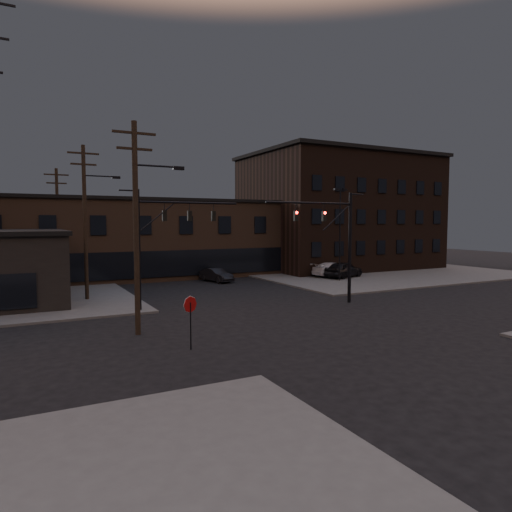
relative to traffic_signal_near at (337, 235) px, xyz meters
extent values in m
plane|color=black|center=(-5.36, -4.50, -4.93)|extent=(140.00, 140.00, 0.00)
cube|color=#474744|center=(16.64, 17.50, -4.86)|extent=(30.00, 30.00, 0.15)
cube|color=#503A2A|center=(-5.36, 23.50, -0.93)|extent=(40.00, 12.00, 8.00)
cube|color=black|center=(16.64, 21.50, 2.07)|extent=(22.00, 16.00, 14.00)
cylinder|color=black|center=(1.14, 0.00, -0.93)|extent=(0.24, 0.24, 8.00)
cylinder|color=black|center=(-2.36, 0.00, 2.27)|extent=(7.00, 0.14, 0.14)
cube|color=#FF140C|center=(-1.19, 0.00, 1.37)|extent=(0.28, 0.22, 0.70)
cube|color=#FF140C|center=(-3.52, 0.00, 1.37)|extent=(0.28, 0.22, 0.70)
cylinder|color=black|center=(-13.36, 3.50, -0.93)|extent=(0.24, 0.24, 8.00)
cylinder|color=black|center=(-9.86, 3.50, 2.27)|extent=(7.00, 0.14, 0.14)
cube|color=black|center=(-11.61, 3.50, 1.37)|extent=(0.28, 0.22, 0.70)
cube|color=black|center=(-9.86, 3.50, 1.37)|extent=(0.28, 0.22, 0.70)
cube|color=black|center=(-8.11, 3.50, 1.37)|extent=(0.28, 0.22, 0.70)
cylinder|color=black|center=(-13.36, -6.50, -3.83)|extent=(0.06, 0.06, 2.20)
cylinder|color=maroon|center=(-13.36, -6.48, -2.83)|extent=(0.72, 0.33, 0.76)
cylinder|color=black|center=(-14.86, -2.50, 0.57)|extent=(0.28, 0.28, 11.00)
cube|color=black|center=(-14.86, -2.50, 5.47)|extent=(2.20, 0.12, 0.12)
cube|color=black|center=(-14.86, -2.50, 4.67)|extent=(1.80, 0.12, 0.12)
cube|color=black|center=(-12.56, -2.50, 3.82)|extent=(0.60, 0.25, 0.18)
cylinder|color=black|center=(-15.86, 9.50, 0.82)|extent=(0.28, 0.28, 11.50)
cube|color=black|center=(-15.86, 9.50, 5.97)|extent=(2.20, 0.12, 0.12)
cube|color=black|center=(-15.86, 9.50, 5.17)|extent=(1.80, 0.12, 0.12)
cube|color=black|center=(-13.56, 9.50, 4.32)|extent=(0.60, 0.25, 0.18)
cylinder|color=black|center=(-16.86, 21.50, 0.57)|extent=(0.28, 0.28, 11.00)
cube|color=black|center=(-16.86, 21.50, 5.47)|extent=(2.20, 0.12, 0.12)
cube|color=black|center=(-16.86, 21.50, 4.67)|extent=(1.80, 0.12, 0.12)
cylinder|color=black|center=(7.64, 9.50, -0.43)|extent=(0.14, 0.14, 9.00)
cube|color=black|center=(7.14, 9.50, 4.12)|extent=(0.50, 0.28, 0.18)
cube|color=black|center=(8.14, 9.50, 4.12)|extent=(0.50, 0.28, 0.18)
cylinder|color=black|center=(13.64, 14.50, -0.43)|extent=(0.14, 0.14, 9.00)
cube|color=black|center=(13.14, 14.50, 4.12)|extent=(0.50, 0.28, 0.18)
cube|color=black|center=(14.14, 14.50, 4.12)|extent=(0.50, 0.28, 0.18)
imported|color=black|center=(9.62, 11.34, -3.94)|extent=(5.29, 3.48, 1.67)
imported|color=silver|center=(9.27, 12.62, -4.04)|extent=(5.36, 2.81, 1.48)
imported|color=black|center=(-3.06, 15.27, -4.26)|extent=(2.36, 4.31, 1.35)
camera|label=1|loc=(-20.25, -26.23, 0.93)|focal=32.00mm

